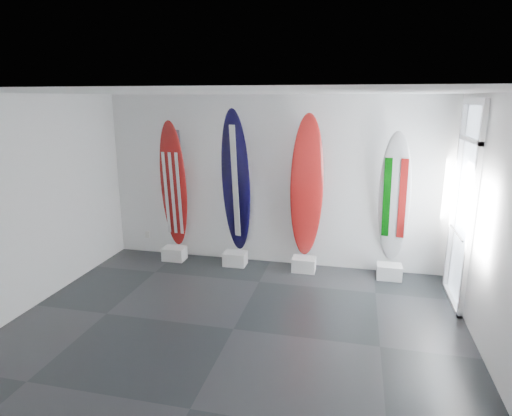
% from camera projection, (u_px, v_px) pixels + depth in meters
% --- Properties ---
extents(floor, '(6.00, 6.00, 0.00)m').
position_uv_depth(floor, '(233.00, 329.00, 5.67)').
color(floor, black).
rests_on(floor, ground).
extents(ceiling, '(6.00, 6.00, 0.00)m').
position_uv_depth(ceiling, '(230.00, 92.00, 4.93)').
color(ceiling, white).
rests_on(ceiling, wall_back).
extents(wall_back, '(6.00, 0.00, 6.00)m').
position_uv_depth(wall_back, '(271.00, 182.00, 7.66)').
color(wall_back, white).
rests_on(wall_back, ground).
extents(wall_front, '(6.00, 0.00, 6.00)m').
position_uv_depth(wall_front, '(130.00, 316.00, 2.94)').
color(wall_front, white).
rests_on(wall_front, ground).
extents(wall_left, '(0.00, 5.00, 5.00)m').
position_uv_depth(wall_left, '(22.00, 206.00, 5.95)').
color(wall_left, white).
rests_on(wall_left, ground).
extents(wall_right, '(0.00, 5.00, 5.00)m').
position_uv_depth(wall_right, '(501.00, 236.00, 4.64)').
color(wall_right, white).
rests_on(wall_right, ground).
extents(display_block_usa, '(0.40, 0.30, 0.24)m').
position_uv_depth(display_block_usa, '(175.00, 254.00, 8.08)').
color(display_block_usa, silver).
rests_on(display_block_usa, floor).
extents(surfboard_usa, '(0.55, 0.30, 2.33)m').
position_uv_depth(surfboard_usa, '(174.00, 185.00, 7.86)').
color(surfboard_usa, maroon).
rests_on(surfboard_usa, display_block_usa).
extents(display_block_navy, '(0.40, 0.30, 0.24)m').
position_uv_depth(display_block_navy, '(235.00, 259.00, 7.82)').
color(display_block_navy, silver).
rests_on(display_block_navy, floor).
extents(surfboard_navy, '(0.63, 0.43, 2.54)m').
position_uv_depth(surfboard_navy, '(236.00, 182.00, 7.58)').
color(surfboard_navy, black).
rests_on(surfboard_navy, display_block_navy).
extents(display_block_swiss, '(0.40, 0.30, 0.24)m').
position_uv_depth(display_block_swiss, '(304.00, 264.00, 7.55)').
color(display_block_swiss, silver).
rests_on(display_block_swiss, floor).
extents(surfboard_swiss, '(0.59, 0.34, 2.47)m').
position_uv_depth(surfboard_swiss, '(307.00, 187.00, 7.31)').
color(surfboard_swiss, maroon).
rests_on(surfboard_swiss, display_block_swiss).
extents(display_block_italy, '(0.40, 0.30, 0.24)m').
position_uv_depth(display_block_italy, '(389.00, 272.00, 7.24)').
color(display_block_italy, silver).
rests_on(display_block_italy, floor).
extents(surfboard_italy, '(0.58, 0.54, 2.23)m').
position_uv_depth(surfboard_italy, '(394.00, 199.00, 7.03)').
color(surfboard_italy, silver).
rests_on(surfboard_italy, display_block_italy).
extents(wall_outlet, '(0.09, 0.02, 0.13)m').
position_uv_depth(wall_outlet, '(147.00, 234.00, 8.46)').
color(wall_outlet, silver).
rests_on(wall_outlet, wall_back).
extents(glass_door, '(0.12, 1.16, 2.85)m').
position_uv_depth(glass_door, '(464.00, 208.00, 6.13)').
color(glass_door, white).
rests_on(glass_door, floor).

